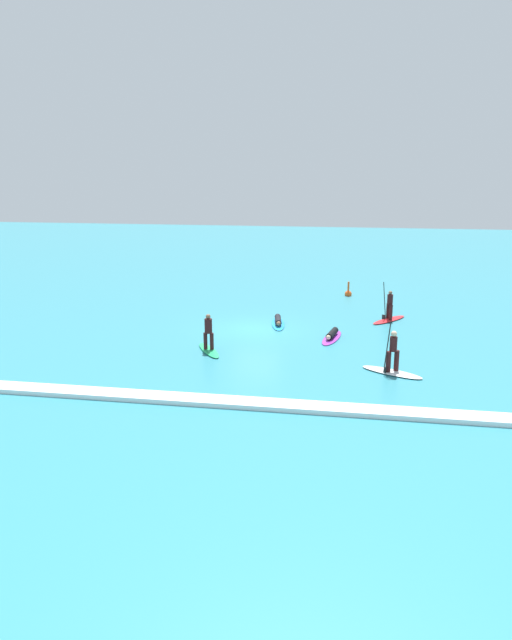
{
  "coord_description": "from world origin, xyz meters",
  "views": [
    {
      "loc": [
        5.22,
        -30.26,
        8.22
      ],
      "look_at": [
        0.0,
        0.0,
        0.5
      ],
      "focal_mm": 33.51,
      "sensor_mm": 36.0,
      "label": 1
    }
  ],
  "objects_px": {
    "surfer_on_green_board": "(209,341)",
    "surfer_on_red_board": "(389,314)",
    "surfer_on_purple_board": "(332,336)",
    "surfer_on_white_board": "(392,364)",
    "marker_buoy": "(348,293)",
    "surfer_on_blue_board": "(278,322)"
  },
  "relations": [
    {
      "from": "surfer_on_green_board",
      "to": "surfer_on_white_board",
      "type": "height_order",
      "value": "surfer_on_white_board"
    },
    {
      "from": "surfer_on_green_board",
      "to": "marker_buoy",
      "type": "xyz_separation_m",
      "value": [
        6.15,
        13.97,
        -0.34
      ]
    },
    {
      "from": "surfer_on_blue_board",
      "to": "marker_buoy",
      "type": "distance_m",
      "value": 9.2
    },
    {
      "from": "surfer_on_white_board",
      "to": "marker_buoy",
      "type": "distance_m",
      "value": 15.86
    },
    {
      "from": "surfer_on_blue_board",
      "to": "surfer_on_white_board",
      "type": "bearing_deg",
      "value": 28.99
    },
    {
      "from": "surfer_on_purple_board",
      "to": "surfer_on_green_board",
      "type": "bearing_deg",
      "value": -49.98
    },
    {
      "from": "surfer_on_red_board",
      "to": "marker_buoy",
      "type": "relative_size",
      "value": 2.48
    },
    {
      "from": "surfer_on_green_board",
      "to": "surfer_on_blue_board",
      "type": "relative_size",
      "value": 0.84
    },
    {
      "from": "surfer_on_red_board",
      "to": "surfer_on_white_board",
      "type": "distance_m",
      "value": 9.17
    },
    {
      "from": "surfer_on_purple_board",
      "to": "surfer_on_red_board",
      "type": "bearing_deg",
      "value": 154.86
    },
    {
      "from": "surfer_on_purple_board",
      "to": "surfer_on_white_board",
      "type": "distance_m",
      "value": 5.65
    },
    {
      "from": "surfer_on_green_board",
      "to": "surfer_on_purple_board",
      "type": "height_order",
      "value": "surfer_on_green_board"
    },
    {
      "from": "surfer_on_red_board",
      "to": "surfer_on_white_board",
      "type": "bearing_deg",
      "value": 35.12
    },
    {
      "from": "surfer_on_green_board",
      "to": "surfer_on_white_board",
      "type": "xyz_separation_m",
      "value": [
        8.28,
        -1.75,
        -0.08
      ]
    },
    {
      "from": "surfer_on_green_board",
      "to": "surfer_on_red_board",
      "type": "relative_size",
      "value": 0.94
    },
    {
      "from": "surfer_on_purple_board",
      "to": "surfer_on_white_board",
      "type": "xyz_separation_m",
      "value": [
        2.72,
        -4.94,
        0.28
      ]
    },
    {
      "from": "surfer_on_blue_board",
      "to": "marker_buoy",
      "type": "relative_size",
      "value": 2.8
    },
    {
      "from": "marker_buoy",
      "to": "surfer_on_white_board",
      "type": "bearing_deg",
      "value": -82.26
    },
    {
      "from": "surfer_on_red_board",
      "to": "surfer_on_blue_board",
      "type": "relative_size",
      "value": 0.89
    },
    {
      "from": "surfer_on_white_board",
      "to": "surfer_on_blue_board",
      "type": "xyz_separation_m",
      "value": [
        -5.76,
        7.27,
        -0.28
      ]
    },
    {
      "from": "surfer_on_white_board",
      "to": "surfer_on_blue_board",
      "type": "distance_m",
      "value": 9.28
    },
    {
      "from": "surfer_on_white_board",
      "to": "surfer_on_blue_board",
      "type": "height_order",
      "value": "surfer_on_white_board"
    }
  ]
}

